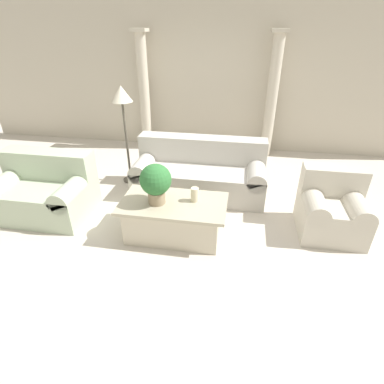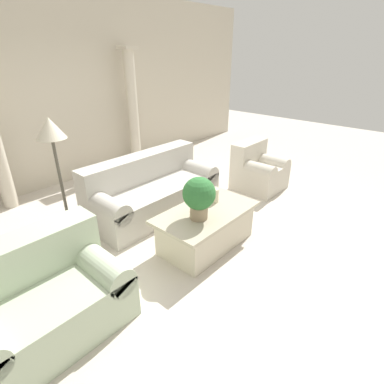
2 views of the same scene
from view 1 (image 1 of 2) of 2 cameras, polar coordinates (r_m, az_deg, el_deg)
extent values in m
plane|color=beige|center=(4.30, -2.45, -4.05)|extent=(16.00, 16.00, 0.00)
cube|color=beige|center=(6.37, 2.78, 22.45)|extent=(10.00, 0.06, 3.20)
cube|color=#B7B2A8|center=(4.69, 1.38, 2.20)|extent=(2.00, 0.86, 0.45)
cube|color=#B7B2A8|center=(4.77, 1.94, 8.21)|extent=(2.00, 0.30, 0.39)
cylinder|color=#B7B2A8|center=(4.78, -8.86, 5.25)|extent=(0.28, 0.86, 0.28)
cylinder|color=#B7B2A8|center=(4.56, 12.16, 3.71)|extent=(0.28, 0.86, 0.28)
cube|color=#B2C1A2|center=(4.66, -26.40, -1.31)|extent=(1.29, 0.86, 0.45)
cube|color=#B2C1A2|center=(4.68, -25.70, 4.83)|extent=(1.29, 0.30, 0.39)
cylinder|color=#B2C1A2|center=(4.88, -31.79, 1.43)|extent=(0.28, 0.86, 0.28)
cylinder|color=#B2C1A2|center=(4.29, -21.53, 0.51)|extent=(0.28, 0.86, 0.28)
cube|color=beige|center=(3.77, -3.45, -5.35)|extent=(1.14, 0.63, 0.44)
cube|color=#B3A98F|center=(3.64, -3.57, -2.22)|extent=(1.29, 0.72, 0.04)
cylinder|color=#937F60|center=(3.60, -6.73, -0.97)|extent=(0.21, 0.21, 0.15)
sphere|color=#2D6B33|center=(3.49, -6.96, 2.37)|extent=(0.37, 0.37, 0.37)
cylinder|color=beige|center=(3.60, 0.53, -0.50)|extent=(0.09, 0.09, 0.18)
cylinder|color=#4C473D|center=(5.29, -11.55, 2.35)|extent=(0.25, 0.25, 0.03)
cylinder|color=#4C473D|center=(5.03, -12.31, 9.16)|extent=(0.04, 0.04, 1.31)
cone|color=beige|center=(4.82, -13.32, 17.77)|extent=(0.32, 0.32, 0.24)
cylinder|color=beige|center=(6.40, -9.08, 17.83)|extent=(0.21, 0.21, 2.24)
cube|color=beige|center=(6.28, -10.00, 28.13)|extent=(0.29, 0.29, 0.06)
cylinder|color=beige|center=(6.10, 14.91, 16.68)|extent=(0.21, 0.21, 2.24)
cube|color=beige|center=(5.98, 16.48, 27.43)|extent=(0.29, 0.29, 0.06)
cube|color=beige|center=(4.20, 24.86, -4.41)|extent=(0.77, 0.76, 0.44)
cube|color=beige|center=(4.22, 25.29, 2.02)|extent=(0.77, 0.27, 0.36)
cylinder|color=beige|center=(4.04, 22.13, -1.88)|extent=(0.28, 0.76, 0.28)
cylinder|color=beige|center=(4.18, 28.60, -2.37)|extent=(0.28, 0.76, 0.28)
camera|label=2|loc=(3.37, -64.36, 11.00)|focal=28.00mm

